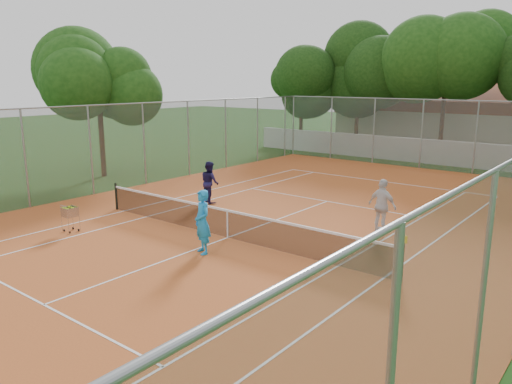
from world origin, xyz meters
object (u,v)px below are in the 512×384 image
Objects in this scene: player_far_left at (210,182)px; ball_hopper at (70,218)px; player_near at (202,222)px; clubhouse at (453,117)px; player_far_right at (382,206)px; tennis_net at (228,223)px.

player_far_left is 6.06m from ball_hopper.
clubhouse is at bearing 119.00° from player_near.
player_far_right is (5.68, -25.27, -1.26)m from clubhouse.
clubhouse is at bearing -65.98° from player_far_right.
clubhouse reaches higher than ball_hopper.
player_near is 2.04× the size of ball_hopper.
player_far_right is (7.47, 0.57, 0.04)m from player_far_left.
tennis_net is 5.26m from player_far_right.
ball_hopper is (-4.65, -2.82, -0.02)m from tennis_net.
player_far_left is at bearing 15.69° from player_far_right.
player_near is at bearing -75.70° from tennis_net.
clubhouse reaches higher than player_far_right.
tennis_net is 4.96m from player_far_left.
tennis_net is 6.75× the size of player_far_left.
clubhouse is 8.48× the size of player_near.
player_far_right reaches higher than player_far_left.
player_near reaches higher than tennis_net.
player_near is 6.32m from player_far_left.
player_far_left is at bearing 140.18° from tennis_net.
tennis_net is 0.72× the size of clubhouse.
ball_hopper is (-8.33, -6.55, -0.45)m from player_far_right.
player_near is 6.23m from player_far_right.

